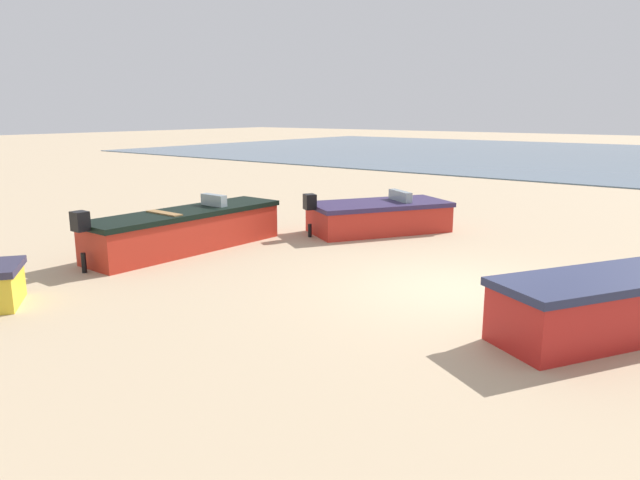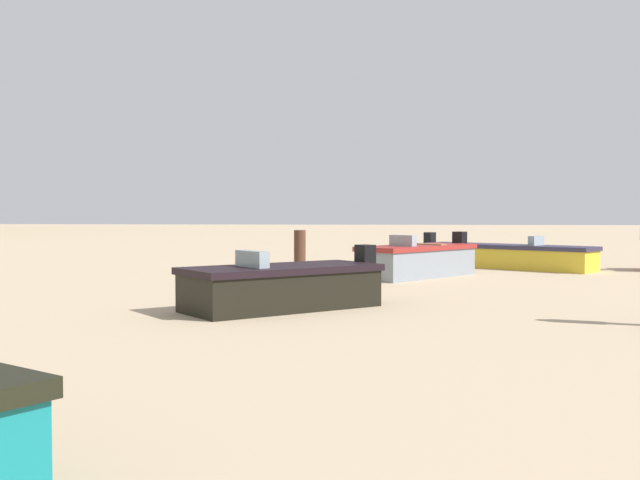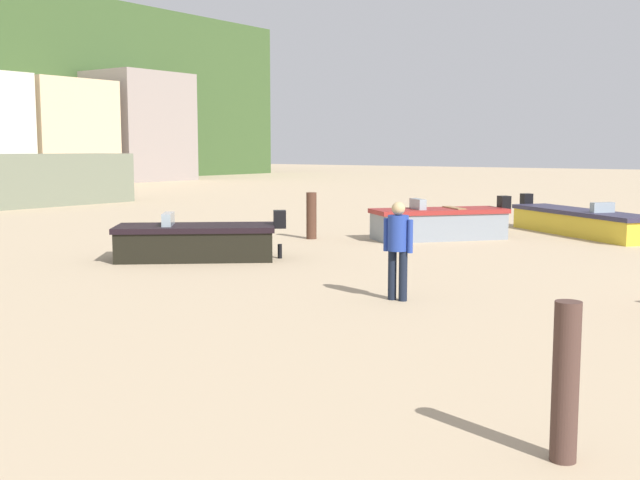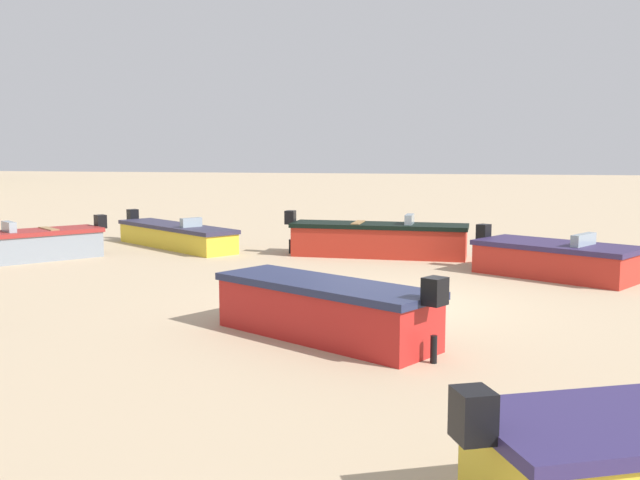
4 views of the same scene
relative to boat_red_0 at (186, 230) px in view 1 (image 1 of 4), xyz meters
name	(u,v)px [view 1 (image 1 of 4)]	position (x,y,z in m)	size (l,w,h in m)	color
ground_plane	(457,291)	(-6.54, -0.88, -0.49)	(160.00, 160.00, 0.00)	tan
boat_red_0	(186,230)	(0.00, 0.00, 0.00)	(1.46, 5.34, 1.28)	#B22A1C
boat_red_3	(379,216)	(-2.48, -4.65, -0.07)	(3.46, 4.14, 1.14)	red
boat_red_5	(618,303)	(-9.32, -0.31, -0.01)	(3.08, 4.06, 1.26)	red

